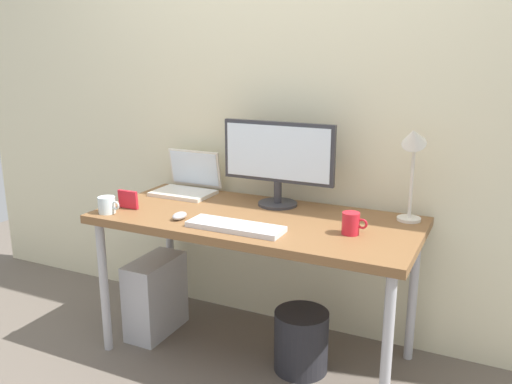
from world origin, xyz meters
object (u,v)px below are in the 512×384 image
Objects in this scene: mouse at (180,216)px; wastebasket at (301,341)px; desk at (256,228)px; monitor at (278,158)px; coffee_mug at (351,223)px; computer_tower at (156,296)px; glass_cup at (107,205)px; desk_lamp at (413,152)px; keyboard at (235,227)px; photo_frame at (128,199)px; laptop at (188,182)px.

mouse is 0.30× the size of wastebasket.
monitor is at bearing 85.58° from desk.
computer_tower is at bearing 178.83° from coffee_mug.
monitor reaches higher than computer_tower.
wastebasket is (0.24, -0.25, -0.83)m from monitor.
desk is at bearing 21.30° from glass_cup.
monitor is 1.01m from computer_tower.
desk_lamp reaches higher than glass_cup.
computer_tower is (-0.59, -0.03, -0.46)m from desk.
coffee_mug is at bearing -124.93° from desk_lamp.
desk_lamp is (0.65, 0.00, 0.08)m from monitor.
wastebasket is at bearing 34.98° from keyboard.
keyboard is at bearing -92.66° from monitor.
coffee_mug is 1.11m from photo_frame.
desk_lamp reaches higher than photo_frame.
desk is 0.22m from keyboard.
mouse is (-0.32, -0.41, -0.23)m from monitor.
glass_cup is at bearing -106.40° from laptop.
desk_lamp is 5.13× the size of mouse.
mouse is 0.82× the size of photo_frame.
photo_frame is at bearing -174.53° from coffee_mug.
computer_tower is at bearing 69.53° from glass_cup.
desk_lamp is 4.14× the size of coffee_mug.
wastebasket is (0.89, 0.13, -0.63)m from photo_frame.
wastebasket is at bearing -6.78° from desk.
glass_cup reaches higher than computer_tower.
mouse is at bearing -127.67° from monitor.
laptop is 0.76× the size of computer_tower.
mouse is at bearing -29.83° from computer_tower.
monitor is 0.90m from wastebasket.
computer_tower is at bearing 162.99° from keyboard.
glass_cup reaches higher than keyboard.
computer_tower is at bearing -179.89° from wastebasket.
laptop is at bearing 164.05° from coffee_mug.
computer_tower is (-0.06, -0.27, -0.58)m from laptop.
wastebasket is (0.93, 0.23, -0.62)m from glass_cup.
desk is 0.80m from desk_lamp.
glass_cup is (-0.69, -0.48, -0.21)m from monitor.
desk_lamp is at bearing 19.76° from glass_cup.
coffee_mug is 0.27× the size of computer_tower.
computer_tower is at bearing -102.71° from laptop.
computer_tower is at bearing -157.52° from monitor.
coffee_mug is (0.48, -0.05, 0.11)m from desk.
desk_lamp is at bearing 0.06° from monitor.
desk_lamp is 1.03m from wastebasket.
photo_frame reaches higher than mouse.
keyboard is at bearing -17.01° from computer_tower.
laptop is (-0.55, 0.02, -0.19)m from monitor.
glass_cup is at bearing -158.70° from desk.
coffee_mug is 1.21m from computer_tower.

